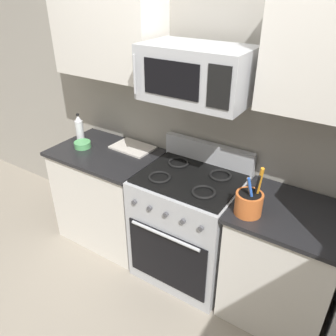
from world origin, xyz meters
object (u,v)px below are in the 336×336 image
cutting_board (133,147)px  prep_bowl (83,144)px  microwave (196,74)px  range_oven (188,225)px  utensil_crock (249,202)px  bottle_vinegar (79,128)px

cutting_board → prep_bowl: prep_bowl is taller
microwave → prep_bowl: bearing=-175.9°
microwave → prep_bowl: (-1.06, -0.08, -0.74)m
range_oven → microwave: (-0.00, 0.03, 1.21)m
range_oven → prep_bowl: size_ratio=7.45×
utensil_crock → prep_bowl: bearing=175.7°
microwave → bottle_vinegar: size_ratio=2.78×
prep_bowl → bottle_vinegar: bearing=141.3°
utensil_crock → cutting_board: size_ratio=0.95×
utensil_crock → range_oven: bearing=162.2°
range_oven → utensil_crock: bearing=-17.8°
utensil_crock → prep_bowl: 1.58m
bottle_vinegar → prep_bowl: bottle_vinegar is taller
utensil_crock → prep_bowl: size_ratio=2.32×
microwave → cutting_board: bearing=167.6°
microwave → utensil_crock: size_ratio=2.07×
range_oven → utensil_crock: utensil_crock is taller
utensil_crock → cutting_board: bearing=164.0°
cutting_board → bottle_vinegar: (-0.50, -0.12, 0.11)m
range_oven → cutting_board: size_ratio=3.05×
range_oven → cutting_board: range_oven is taller
microwave → utensil_crock: bearing=-20.5°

